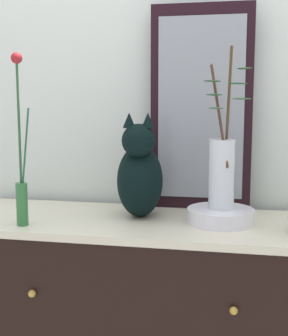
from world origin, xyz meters
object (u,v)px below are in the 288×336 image
Objects in this scene: mirror_leaning at (201,109)px; cat_sitting at (140,175)px; bowl_porcelain at (221,216)px; vase_glass_clear at (222,168)px; vase_slim_green at (21,172)px.

mirror_leaning reaches higher than cat_sitting.
cat_sitting is 0.31m from bowl_porcelain.
cat_sitting is (-0.20, -0.17, -0.23)m from mirror_leaning.
mirror_leaning is 1.43× the size of vase_glass_clear.
vase_glass_clear reaches higher than vase_slim_green.
bowl_porcelain is at bearing -66.86° from mirror_leaning.
cat_sitting is at bearing 173.20° from bowl_porcelain.
vase_slim_green is 0.66m from vase_glass_clear.
bowl_porcelain is 0.16m from vase_glass_clear.
mirror_leaning is at bearing 113.14° from bowl_porcelain.
cat_sitting is at bearing -138.80° from mirror_leaning.
vase_slim_green is at bearing -166.16° from bowl_porcelain.
mirror_leaning is 0.35m from cat_sitting.
vase_glass_clear is (0.00, -0.00, 0.16)m from bowl_porcelain.
vase_slim_green is (-0.55, -0.36, -0.20)m from mirror_leaning.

